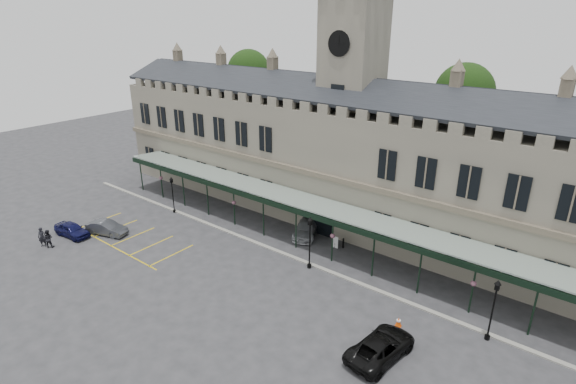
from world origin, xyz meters
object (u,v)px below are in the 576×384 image
Objects in this scene: traffic_cone at (398,322)px; car_left_b at (107,228)px; car_taxi at (306,228)px; station_building at (347,160)px; lamp_post_left at (172,192)px; lamp_post_mid at (310,238)px; car_left_a at (72,230)px; sign_board at (335,242)px; clock_tower at (351,95)px; person_b at (48,239)px; lamp_post_right at (494,305)px; car_van at (381,347)px; person_a at (42,237)px.

traffic_cone is 29.45m from car_left_b.
car_taxi reaches higher than traffic_cone.
traffic_cone is 0.17× the size of car_left_b.
station_building is 14.48× the size of lamp_post_left.
car_left_a is (-21.90, -9.63, -2.18)m from lamp_post_mid.
lamp_post_left is 18.61m from lamp_post_mid.
car_taxi is (-0.81, -5.91, -5.73)m from station_building.
station_building reaches higher than lamp_post_left.
sign_board is at bearing 12.72° from lamp_post_left.
clock_tower is at bearing 105.79° from lamp_post_mid.
lamp_post_mid is 24.69m from person_b.
car_taxi is at bearing 165.04° from lamp_post_right.
car_left_b is 0.83× the size of car_taxi.
traffic_cone is at bearing -14.72° from lamp_post_mid.
lamp_post_right is at bearing -96.04° from car_left_b.
car_left_a is at bearing -167.21° from traffic_cone.
car_left_b is 19.86m from car_taxi.
lamp_post_left is 29.23m from car_van.
sign_board is at bearing 92.75° from lamp_post_mid.
car_van is (-4.93, -5.94, -2.01)m from lamp_post_right.
lamp_post_right is at bearing -26.53° from person_a.
station_building is at bearing -172.37° from person_b.
car_van is at bearing -44.24° from sign_board.
station_building is 12.36× the size of lamp_post_mid.
clock_tower is 13.78m from car_taxi.
car_taxi is 2.63× the size of person_a.
lamp_post_mid is 6.76× the size of traffic_cone.
car_van is at bearing -33.71° from person_a.
station_building is 21.31m from lamp_post_right.
traffic_cone is 0.40× the size of person_b.
clock_tower is at bearing 34.58° from lamp_post_left.
lamp_post_right reaches higher than traffic_cone.
traffic_cone is at bearing -5.63° from lamp_post_left.
clock_tower reaches higher than lamp_post_mid.
lamp_post_mid is 0.91× the size of car_van.
person_b is (-18.30, -23.03, -5.57)m from station_building.
person_b is at bearing -162.65° from traffic_cone.
station_building is 51.75× the size of sign_board.
lamp_post_right is 19.50m from car_taxi.
lamp_post_mid is at bearing -74.21° from clock_tower.
person_b is at bearing -23.53° from person_a.
sign_board is 0.60× the size of person_a.
car_taxi is at bearing -1.27° from person_a.
traffic_cone is 32.38m from person_b.
person_a reaches higher than person_b.
clock_tower reaches higher than lamp_post_left.
lamp_post_mid reaches higher than car_taxi.
car_van reaches higher than car_taxi.
clock_tower is 12.91× the size of person_a.
person_b is at bearing -128.48° from station_building.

